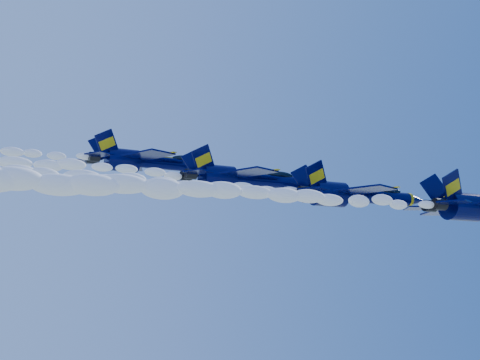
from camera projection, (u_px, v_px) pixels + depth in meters
name	position (u px, v px, depth m)	size (l,w,h in m)	color
smoke_trail_jet_lead	(140.00, 187.00, 51.16)	(58.25, 2.47, 2.22)	white
jet_second	(355.00, 195.00, 70.28)	(16.90, 13.87, 6.28)	#000232
jet_third	(245.00, 178.00, 73.34)	(16.94, 13.89, 6.29)	#000232
jet_fourth	(150.00, 162.00, 78.57)	(17.11, 14.04, 6.36)	#000232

